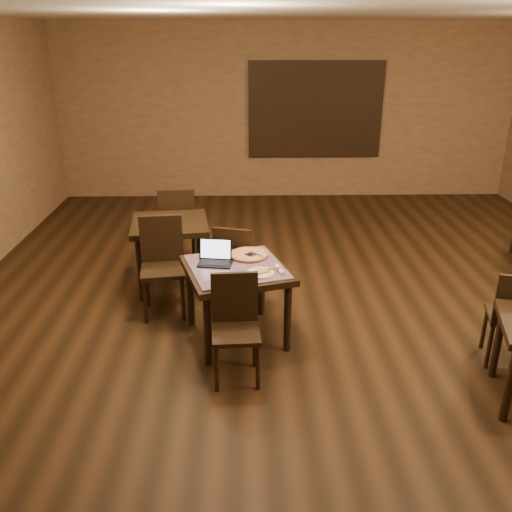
{
  "coord_description": "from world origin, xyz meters",
  "views": [
    {
      "loc": [
        -0.75,
        -4.72,
        2.79
      ],
      "look_at": [
        -0.65,
        -0.02,
        0.85
      ],
      "focal_mm": 38.0,
      "sensor_mm": 36.0,
      "label": 1
    }
  ],
  "objects_px": {
    "chair_main_near": "(235,321)",
    "other_table_b": "(170,233)",
    "chair_main_far": "(235,262)",
    "other_table_b_chair_near": "(162,260)",
    "pizza_pan": "(249,256)",
    "other_table_b_chair_far": "(177,222)",
    "laptop": "(215,257)",
    "tiled_table": "(236,276)"
  },
  "relations": [
    {
      "from": "laptop",
      "to": "other_table_b_chair_near",
      "type": "relative_size",
      "value": 0.33
    },
    {
      "from": "pizza_pan",
      "to": "other_table_b",
      "type": "relative_size",
      "value": 0.35
    },
    {
      "from": "laptop",
      "to": "chair_main_near",
      "type": "bearing_deg",
      "value": -66.41
    },
    {
      "from": "tiled_table",
      "to": "laptop",
      "type": "bearing_deg",
      "value": 136.69
    },
    {
      "from": "tiled_table",
      "to": "other_table_b_chair_far",
      "type": "xyz_separation_m",
      "value": [
        -0.77,
        1.81,
        -0.08
      ]
    },
    {
      "from": "other_table_b_chair_near",
      "to": "laptop",
      "type": "bearing_deg",
      "value": -47.49
    },
    {
      "from": "tiled_table",
      "to": "pizza_pan",
      "type": "height_order",
      "value": "pizza_pan"
    },
    {
      "from": "laptop",
      "to": "other_table_b",
      "type": "height_order",
      "value": "laptop"
    },
    {
      "from": "other_table_b_chair_near",
      "to": "other_table_b_chair_far",
      "type": "bearing_deg",
      "value": 81.86
    },
    {
      "from": "other_table_b",
      "to": "other_table_b_chair_near",
      "type": "bearing_deg",
      "value": -98.14
    },
    {
      "from": "other_table_b_chair_far",
      "to": "chair_main_near",
      "type": "bearing_deg",
      "value": 100.31
    },
    {
      "from": "chair_main_near",
      "to": "chair_main_far",
      "type": "distance_m",
      "value": 1.24
    },
    {
      "from": "tiled_table",
      "to": "other_table_b",
      "type": "height_order",
      "value": "other_table_b"
    },
    {
      "from": "chair_main_near",
      "to": "other_table_b",
      "type": "distance_m",
      "value": 1.98
    },
    {
      "from": "tiled_table",
      "to": "other_table_b_chair_near",
      "type": "relative_size",
      "value": 1.11
    },
    {
      "from": "pizza_pan",
      "to": "other_table_b_chair_far",
      "type": "bearing_deg",
      "value": 119.43
    },
    {
      "from": "chair_main_near",
      "to": "laptop",
      "type": "relative_size",
      "value": 2.72
    },
    {
      "from": "chair_main_near",
      "to": "chair_main_far",
      "type": "xyz_separation_m",
      "value": [
        -0.02,
        1.24,
        0.01
      ]
    },
    {
      "from": "chair_main_near",
      "to": "other_table_b_chair_far",
      "type": "height_order",
      "value": "other_table_b_chair_far"
    },
    {
      "from": "chair_main_near",
      "to": "other_table_b_chair_far",
      "type": "distance_m",
      "value": 2.54
    },
    {
      "from": "tiled_table",
      "to": "chair_main_near",
      "type": "height_order",
      "value": "chair_main_near"
    },
    {
      "from": "pizza_pan",
      "to": "other_table_b_chair_far",
      "type": "distance_m",
      "value": 1.81
    },
    {
      "from": "pizza_pan",
      "to": "other_table_b",
      "type": "bearing_deg",
      "value": 132.9
    },
    {
      "from": "chair_main_far",
      "to": "other_table_b",
      "type": "relative_size",
      "value": 1.0
    },
    {
      "from": "tiled_table",
      "to": "laptop",
      "type": "xyz_separation_m",
      "value": [
        -0.2,
        0.1,
        0.16
      ]
    },
    {
      "from": "pizza_pan",
      "to": "other_table_b",
      "type": "height_order",
      "value": "other_table_b"
    },
    {
      "from": "other_table_b_chair_near",
      "to": "chair_main_far",
      "type": "bearing_deg",
      "value": -5.65
    },
    {
      "from": "tiled_table",
      "to": "other_table_b_chair_near",
      "type": "distance_m",
      "value": 0.99
    },
    {
      "from": "laptop",
      "to": "other_table_b_chair_far",
      "type": "distance_m",
      "value": 1.82
    },
    {
      "from": "chair_main_far",
      "to": "other_table_b_chair_far",
      "type": "xyz_separation_m",
      "value": [
        -0.74,
        1.19,
        0.05
      ]
    },
    {
      "from": "tiled_table",
      "to": "laptop",
      "type": "relative_size",
      "value": 3.35
    },
    {
      "from": "chair_main_near",
      "to": "other_table_b_chair_near",
      "type": "xyz_separation_m",
      "value": [
        -0.78,
        1.22,
        0.06
      ]
    },
    {
      "from": "chair_main_near",
      "to": "tiled_table",
      "type": "bearing_deg",
      "value": 86.26
    },
    {
      "from": "chair_main_near",
      "to": "other_table_b_chair_near",
      "type": "bearing_deg",
      "value": 119.41
    },
    {
      "from": "laptop",
      "to": "other_table_b_chair_near",
      "type": "height_order",
      "value": "other_table_b_chair_near"
    },
    {
      "from": "tiled_table",
      "to": "chair_main_far",
      "type": "bearing_deg",
      "value": 75.25
    },
    {
      "from": "chair_main_far",
      "to": "chair_main_near",
      "type": "bearing_deg",
      "value": 105.75
    },
    {
      "from": "tiled_table",
      "to": "chair_main_far",
      "type": "height_order",
      "value": "chair_main_far"
    },
    {
      "from": "chair_main_far",
      "to": "pizza_pan",
      "type": "xyz_separation_m",
      "value": [
        0.14,
        -0.38,
        0.23
      ]
    },
    {
      "from": "pizza_pan",
      "to": "other_table_b_chair_near",
      "type": "height_order",
      "value": "other_table_b_chair_near"
    },
    {
      "from": "other_table_b_chair_far",
      "to": "pizza_pan",
      "type": "bearing_deg",
      "value": 112.35
    },
    {
      "from": "chair_main_far",
      "to": "other_table_b",
      "type": "bearing_deg",
      "value": -22.83
    }
  ]
}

